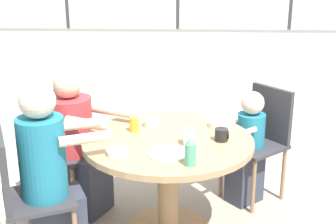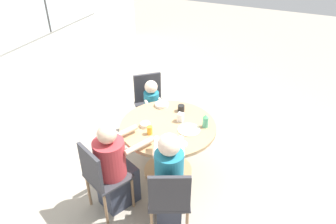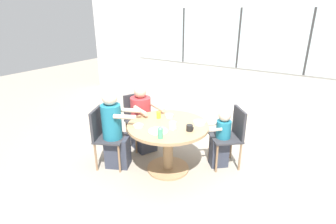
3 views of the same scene
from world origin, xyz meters
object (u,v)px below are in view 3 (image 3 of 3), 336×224
object	(u,v)px
milk_carton_small	(173,125)
bowl_fruit	(199,123)
bowl_white_shallow	(169,116)
chair_for_man_blue_shirt	(137,115)
chair_for_woman_green_shirt	(104,132)
sippy_cup	(160,132)
juice_glass	(159,115)
bowl_cereal	(138,126)
chair_for_toddler	(232,132)
person_woman_green_shirt	(115,132)
person_man_blue_shirt	(142,122)
person_toddler	(221,140)
coffee_mug	(190,128)

from	to	relation	value
milk_carton_small	bowl_fruit	size ratio (longest dim) A/B	0.63
bowl_white_shallow	chair_for_man_blue_shirt	bearing A→B (deg)	167.70
chair_for_woman_green_shirt	sippy_cup	xyz separation A→B (m)	(0.98, -0.01, 0.26)
juice_glass	bowl_cereal	world-z (taller)	juice_glass
chair_for_man_blue_shirt	bowl_white_shallow	bearing A→B (deg)	102.24
chair_for_man_blue_shirt	chair_for_toddler	distance (m)	1.56
juice_glass	bowl_white_shallow	bearing A→B (deg)	45.69
milk_carton_small	chair_for_man_blue_shirt	bearing A→B (deg)	153.71
sippy_cup	milk_carton_small	world-z (taller)	sippy_cup
bowl_white_shallow	bowl_fruit	bearing A→B (deg)	1.62
person_woman_green_shirt	bowl_cereal	distance (m)	0.45
chair_for_man_blue_shirt	bowl_fruit	xyz separation A→B (m)	(1.19, -0.14, 0.20)
bowl_fruit	chair_for_man_blue_shirt	bearing A→B (deg)	173.17
person_man_blue_shirt	sippy_cup	xyz separation A→B (m)	(0.83, -0.71, 0.31)
person_toddler	juice_glass	xyz separation A→B (m)	(-0.82, -0.38, 0.34)
coffee_mug	sippy_cup	xyz separation A→B (m)	(-0.20, -0.37, 0.04)
person_man_blue_shirt	juice_glass	xyz separation A→B (m)	(0.45, -0.20, 0.28)
juice_glass	bowl_fruit	distance (m)	0.60
chair_for_woman_green_shirt	coffee_mug	size ratio (longest dim) A/B	9.70
chair_for_woman_green_shirt	milk_carton_small	size ratio (longest dim) A/B	8.21
chair_for_woman_green_shirt	chair_for_toddler	xyz separation A→B (m)	(1.54, 0.98, 0.00)
person_man_blue_shirt	chair_for_toddler	bearing A→B (deg)	126.12
person_man_blue_shirt	coffee_mug	xyz separation A→B (m)	(1.03, -0.34, 0.27)
chair_for_woman_green_shirt	bowl_fruit	size ratio (longest dim) A/B	5.17
coffee_mug	bowl_cereal	world-z (taller)	coffee_mug
person_toddler	milk_carton_small	distance (m)	0.82
chair_for_woman_green_shirt	person_man_blue_shirt	bearing A→B (deg)	142.96
person_toddler	milk_carton_small	bearing A→B (deg)	102.59
person_toddler	bowl_cereal	distance (m)	1.20
sippy_cup	milk_carton_small	xyz separation A→B (m)	(-0.01, 0.30, -0.03)
chair_for_man_blue_shirt	person_man_blue_shirt	size ratio (longest dim) A/B	0.82
person_toddler	bowl_cereal	bearing A→B (deg)	91.25
sippy_cup	bowl_white_shallow	xyz separation A→B (m)	(-0.27, 0.63, -0.06)
chair_for_toddler	bowl_white_shallow	size ratio (longest dim) A/B	7.65
chair_for_toddler	bowl_white_shallow	distance (m)	0.93
chair_for_toddler	milk_carton_small	size ratio (longest dim) A/B	8.21
person_man_blue_shirt	person_toddler	world-z (taller)	person_man_blue_shirt
person_toddler	bowl_white_shallow	size ratio (longest dim) A/B	7.68
coffee_mug	bowl_white_shallow	bearing A→B (deg)	151.61
juice_glass	milk_carton_small	bearing A→B (deg)	-30.40
person_toddler	bowl_white_shallow	bearing A→B (deg)	70.44
chair_for_toddler	bowl_white_shallow	xyz separation A→B (m)	(-0.83, -0.37, 0.20)
chair_for_toddler	bowl_fruit	xyz separation A→B (m)	(-0.35, -0.36, 0.20)
bowl_fruit	bowl_cereal	bearing A→B (deg)	-141.00
sippy_cup	bowl_white_shallow	size ratio (longest dim) A/B	1.44
person_woman_green_shirt	bowl_fruit	size ratio (longest dim) A/B	6.84
person_toddler	juice_glass	bearing A→B (deg)	74.59
coffee_mug	bowl_cereal	bearing A→B (deg)	-158.10
person_man_blue_shirt	sippy_cup	bearing A→B (deg)	73.84
chair_for_toddler	person_toddler	distance (m)	0.19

